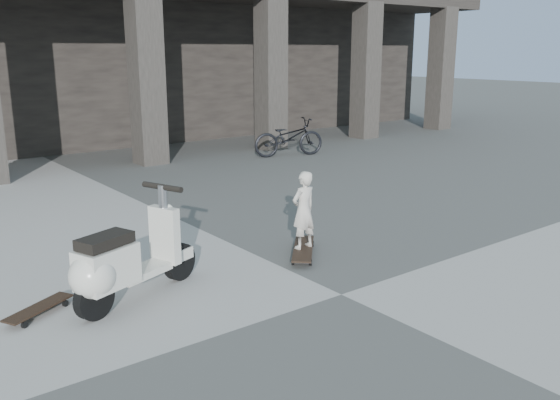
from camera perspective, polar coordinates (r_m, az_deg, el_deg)
ground at (r=6.65m, az=5.93°, el=-9.04°), size 90.00×90.00×0.00m
colonnade at (r=18.67m, az=-25.17°, el=14.18°), size 28.00×8.82×6.00m
longboard at (r=7.80m, az=2.24°, el=-4.75°), size 0.89×0.95×0.11m
skateboard_spare at (r=6.58m, az=-22.19°, el=-9.66°), size 0.78×0.55×0.09m
child at (r=7.64m, az=2.28°, el=-0.97°), size 0.39×0.28×1.02m
scooter at (r=6.36m, az=-15.34°, el=-6.04°), size 1.64×0.86×1.19m
bicycle at (r=15.08m, az=0.84°, el=6.05°), size 1.92×1.14×0.95m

